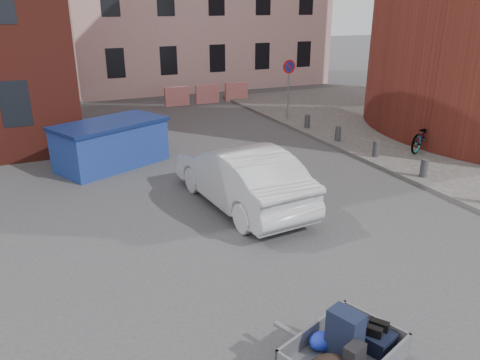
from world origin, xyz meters
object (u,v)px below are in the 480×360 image
silver_car (241,176)px  bicycle (425,135)px  dumpster (111,144)px  trailer (344,353)px

silver_car → bicycle: (7.92, 1.53, -0.15)m
silver_car → bicycle: size_ratio=2.37×
silver_car → bicycle: bearing=-174.2°
dumpster → silver_car: bearing=-86.3°
bicycle → dumpster: bearing=51.2°
dumpster → bicycle: bearing=-41.5°
dumpster → silver_car: (2.53, -4.68, 0.07)m
trailer → bicycle: size_ratio=0.95×
dumpster → bicycle: (10.45, -3.15, -0.08)m
trailer → bicycle: bearing=20.6°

